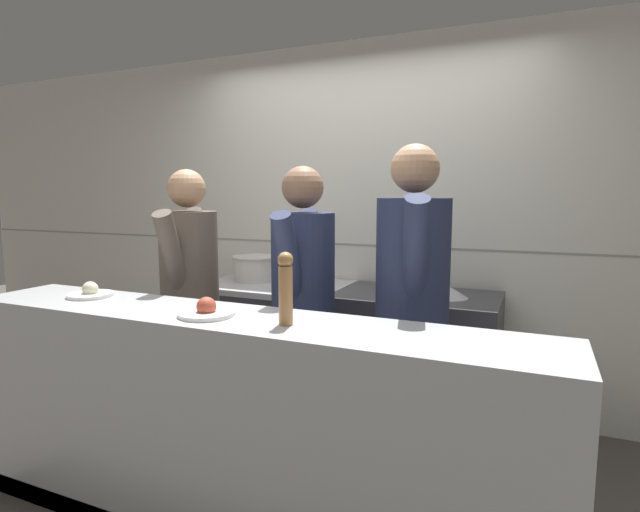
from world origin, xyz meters
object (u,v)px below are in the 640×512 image
stock_pot (255,267)px  plated_dish_main (90,293)px  plated_dish_appetiser (207,311)px  chef_head_cook (190,295)px  chef_sous (303,305)px  pepper_mill (286,287)px  chef_line (412,305)px  sauce_pot (302,271)px  oven_range (276,343)px  mixing_bowl_steel (448,292)px

stock_pot → plated_dish_main: size_ratio=1.48×
stock_pot → plated_dish_appetiser: plated_dish_appetiser is taller
plated_dish_main → chef_head_cook: bearing=70.3°
chef_head_cook → chef_sous: chef_sous is taller
stock_pot → pepper_mill: size_ratio=1.14×
plated_dish_main → plated_dish_appetiser: bearing=-6.8°
chef_sous → plated_dish_appetiser: bearing=-108.6°
chef_line → plated_dish_main: bearing=-174.8°
sauce_pot → chef_sous: chef_sous is taller
plated_dish_main → chef_sous: (0.93, 0.56, -0.10)m
pepper_mill → oven_range: bearing=120.4°
oven_range → mixing_bowl_steel: mixing_bowl_steel is taller
sauce_pot → chef_line: 1.20m
oven_range → sauce_pot: sauce_pot is taller
sauce_pot → chef_sous: size_ratio=0.15×
oven_range → chef_line: size_ratio=0.57×
chef_sous → chef_line: 0.59m
chef_sous → mixing_bowl_steel: bearing=40.8°
mixing_bowl_steel → oven_range: bearing=179.2°
plated_dish_main → plated_dish_appetiser: (0.78, -0.09, 0.00)m
plated_dish_main → oven_range: bearing=74.3°
mixing_bowl_steel → plated_dish_main: plated_dish_main is taller
plated_dish_main → chef_line: size_ratio=0.13×
plated_dish_appetiser → chef_sous: bearing=77.7°
oven_range → chef_head_cook: chef_head_cook is taller
plated_dish_appetiser → sauce_pot: bearing=99.1°
sauce_pot → chef_sous: 0.83m
plated_dish_main → plated_dish_appetiser: 0.79m
plated_dish_main → chef_sous: chef_sous is taller
stock_pot → mixing_bowl_steel: 1.42m
mixing_bowl_steel → chef_line: chef_line is taller
mixing_bowl_steel → plated_dish_main: 2.02m
stock_pot → plated_dish_main: 1.35m
sauce_pot → oven_range: bearing=-173.6°
stock_pot → chef_line: bearing=-29.4°
plated_dish_appetiser → pepper_mill: 0.40m
chef_sous → chef_line: (0.59, 0.01, 0.05)m
oven_range → sauce_pot: (0.20, 0.02, 0.54)m
sauce_pot → plated_dish_main: bearing=-113.3°
stock_pot → plated_dish_appetiser: (0.62, -1.43, 0.04)m
pepper_mill → chef_sous: (-0.23, 0.65, -0.23)m
oven_range → chef_head_cook: (-0.17, -0.74, 0.48)m
oven_range → stock_pot: stock_pot is taller
plated_dish_appetiser → chef_line: 0.99m
pepper_mill → chef_sous: bearing=109.9°
plated_dish_appetiser → chef_head_cook: size_ratio=0.15×
sauce_pot → mixing_bowl_steel: (1.02, -0.04, -0.06)m
plated_dish_main → chef_head_cook: (0.19, 0.54, -0.10)m
mixing_bowl_steel → plated_dish_appetiser: 1.57m
oven_range → plated_dish_main: (-0.36, -1.28, 0.58)m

